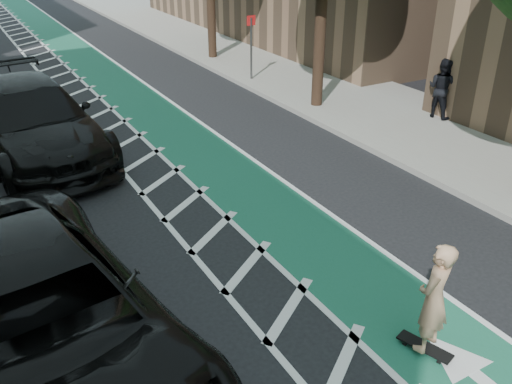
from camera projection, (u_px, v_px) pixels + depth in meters
ground at (205, 342)px, 8.15m from camera, size 120.00×120.00×0.00m
bike_lane at (157, 117)px, 17.19m from camera, size 2.00×90.00×0.01m
buffer_strip at (110, 125)px, 16.52m from camera, size 1.40×90.00×0.01m
sidewalk_right at (323, 86)px, 20.05m from camera, size 5.00×90.00×0.15m
curb_right at (266, 96)px, 18.95m from camera, size 0.12×90.00×0.16m
sign_post at (251, 47)px, 20.16m from camera, size 0.35×0.08×2.47m
skateboard at (425, 347)px, 7.94m from camera, size 0.46×0.85×0.11m
skateboarder at (434, 298)px, 7.53m from camera, size 0.73×0.59×1.74m
suv_near at (32, 330)px, 6.97m from camera, size 4.06×7.33×1.94m
suv_far at (32, 121)px, 14.05m from camera, size 3.36×6.93×1.94m
pedestrian at (442, 88)px, 16.38m from camera, size 0.86×1.00×1.81m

